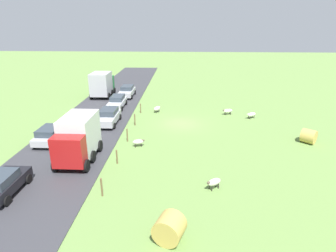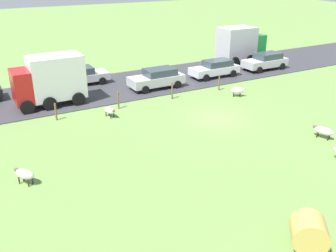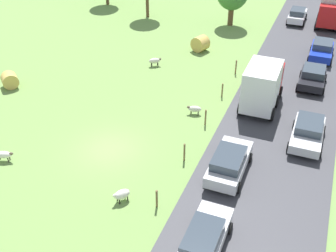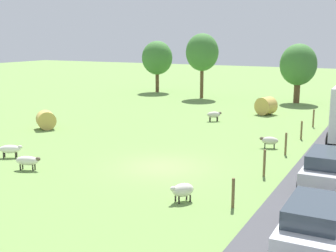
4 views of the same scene
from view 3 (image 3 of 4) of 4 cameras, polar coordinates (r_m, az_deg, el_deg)
ground_plane at (r=27.75m, az=-8.08°, el=-3.19°), size 160.00×160.00×0.00m
road_strip at (r=25.17m, az=12.43°, el=-8.14°), size 8.00×80.00×0.06m
sheep_0 at (r=23.57m, az=-6.37°, el=-9.34°), size 0.98×1.06×0.75m
sheep_2 at (r=38.30m, az=-1.83°, el=8.96°), size 1.14×1.00×0.77m
sheep_3 at (r=30.96m, az=3.67°, el=2.37°), size 1.13×0.69×0.68m
sheep_4 at (r=28.22m, az=-21.75°, el=-3.69°), size 1.31×0.81×0.71m
hay_bale_0 at (r=41.53m, az=4.47°, el=11.24°), size 1.84×1.70×1.49m
hay_bale_1 at (r=36.96m, az=-20.95°, el=5.92°), size 1.74×1.75×1.30m
fence_post_0 at (r=23.03m, az=-1.56°, el=-9.98°), size 0.12×0.12×1.18m
fence_post_1 at (r=26.16m, az=2.26°, el=-3.64°), size 0.12×0.12×1.29m
fence_post_2 at (r=29.66m, az=5.19°, el=1.16°), size 0.12×0.12×1.25m
fence_post_3 at (r=33.40m, az=7.48°, el=4.90°), size 0.12×0.12×1.18m
fence_post_4 at (r=37.25m, az=9.33°, el=8.00°), size 0.12×0.12×1.30m
truck_1 at (r=50.77m, az=21.63°, el=14.69°), size 2.82×4.48×3.61m
truck_2 at (r=31.83m, az=12.88°, el=5.53°), size 2.62×4.96×3.56m
car_0 at (r=25.21m, az=8.40°, el=-4.98°), size 2.14×4.57×1.60m
car_1 at (r=36.69m, az=19.30°, el=6.41°), size 2.20×3.93×1.50m
car_2 at (r=29.21m, az=18.71°, el=-0.74°), size 2.16×4.40×1.49m
car_3 at (r=51.20m, az=17.38°, el=14.38°), size 1.96×4.11×1.59m
car_4 at (r=20.76m, az=4.97°, el=-15.31°), size 1.97×4.60×1.52m
car_5 at (r=42.20m, az=20.40°, el=9.80°), size 2.15×4.19×1.59m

